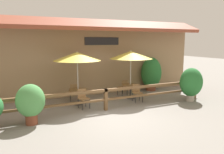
{
  "coord_description": "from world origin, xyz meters",
  "views": [
    {
      "loc": [
        -3.57,
        -7.45,
        2.97
      ],
      "look_at": [
        0.49,
        1.46,
        1.38
      ],
      "focal_mm": 35.0,
      "sensor_mm": 36.0,
      "label": 1
    }
  ],
  "objects_px": {
    "chair_middle_streetside": "(137,92)",
    "potted_plant_small_flowering": "(191,83)",
    "potted_plant_corner_fern": "(31,102)",
    "chair_near_streetside": "(83,97)",
    "potted_plant_tall_tropical": "(151,73)",
    "chair_middle_wallside": "(123,87)",
    "patio_umbrella_middle": "(131,55)",
    "dining_table_middle": "(130,87)",
    "dining_table_near": "(78,92)",
    "patio_umbrella_near": "(77,56)",
    "chair_near_wallside": "(74,91)"
  },
  "relations": [
    {
      "from": "dining_table_near",
      "to": "potted_plant_corner_fern",
      "type": "bearing_deg",
      "value": -141.37
    },
    {
      "from": "chair_middle_wallside",
      "to": "potted_plant_tall_tropical",
      "type": "relative_size",
      "value": 0.43
    },
    {
      "from": "chair_near_streetside",
      "to": "patio_umbrella_middle",
      "type": "height_order",
      "value": "patio_umbrella_middle"
    },
    {
      "from": "patio_umbrella_near",
      "to": "dining_table_near",
      "type": "bearing_deg",
      "value": 0.0
    },
    {
      "from": "chair_near_wallside",
      "to": "patio_umbrella_middle",
      "type": "height_order",
      "value": "patio_umbrella_middle"
    },
    {
      "from": "dining_table_middle",
      "to": "potted_plant_tall_tropical",
      "type": "xyz_separation_m",
      "value": [
        2.08,
        1.13,
        0.46
      ]
    },
    {
      "from": "patio_umbrella_near",
      "to": "potted_plant_small_flowering",
      "type": "relative_size",
      "value": 1.5
    },
    {
      "from": "chair_near_wallside",
      "to": "chair_middle_streetside",
      "type": "distance_m",
      "value": 3.18
    },
    {
      "from": "potted_plant_corner_fern",
      "to": "potted_plant_small_flowering",
      "type": "distance_m",
      "value": 7.58
    },
    {
      "from": "potted_plant_corner_fern",
      "to": "chair_near_streetside",
      "type": "bearing_deg",
      "value": 25.8
    },
    {
      "from": "chair_near_wallside",
      "to": "potted_plant_small_flowering",
      "type": "bearing_deg",
      "value": 166.48
    },
    {
      "from": "patio_umbrella_middle",
      "to": "patio_umbrella_near",
      "type": "bearing_deg",
      "value": 179.17
    },
    {
      "from": "dining_table_near",
      "to": "patio_umbrella_middle",
      "type": "distance_m",
      "value": 3.3
    },
    {
      "from": "chair_middle_streetside",
      "to": "chair_middle_wallside",
      "type": "height_order",
      "value": "same"
    },
    {
      "from": "chair_near_wallside",
      "to": "chair_middle_wallside",
      "type": "distance_m",
      "value": 2.78
    },
    {
      "from": "chair_near_streetside",
      "to": "dining_table_middle",
      "type": "xyz_separation_m",
      "value": [
        2.79,
        0.66,
        0.09
      ]
    },
    {
      "from": "patio_umbrella_middle",
      "to": "potted_plant_small_flowering",
      "type": "xyz_separation_m",
      "value": [
        2.5,
        -1.75,
        -1.35
      ]
    },
    {
      "from": "chair_middle_wallside",
      "to": "chair_near_streetside",
      "type": "bearing_deg",
      "value": 11.73
    },
    {
      "from": "chair_near_streetside",
      "to": "chair_middle_streetside",
      "type": "xyz_separation_m",
      "value": [
        2.79,
        -0.05,
        0.0
      ]
    },
    {
      "from": "chair_near_wallside",
      "to": "chair_middle_wallside",
      "type": "relative_size",
      "value": 1.0
    },
    {
      "from": "chair_middle_wallside",
      "to": "dining_table_near",
      "type": "bearing_deg",
      "value": -1.23
    },
    {
      "from": "patio_umbrella_near",
      "to": "chair_near_streetside",
      "type": "bearing_deg",
      "value": -87.33
    },
    {
      "from": "chair_middle_wallside",
      "to": "potted_plant_tall_tropical",
      "type": "xyz_separation_m",
      "value": [
        2.14,
        0.42,
        0.56
      ]
    },
    {
      "from": "chair_near_streetside",
      "to": "potted_plant_tall_tropical",
      "type": "height_order",
      "value": "potted_plant_tall_tropical"
    },
    {
      "from": "chair_middle_wallside",
      "to": "potted_plant_small_flowering",
      "type": "relative_size",
      "value": 0.52
    },
    {
      "from": "dining_table_near",
      "to": "potted_plant_tall_tropical",
      "type": "height_order",
      "value": "potted_plant_tall_tropical"
    },
    {
      "from": "chair_middle_streetside",
      "to": "potted_plant_tall_tropical",
      "type": "bearing_deg",
      "value": 47.24
    },
    {
      "from": "patio_umbrella_middle",
      "to": "dining_table_near",
      "type": "bearing_deg",
      "value": 179.17
    },
    {
      "from": "patio_umbrella_near",
      "to": "chair_middle_wallside",
      "type": "height_order",
      "value": "patio_umbrella_near"
    },
    {
      "from": "chair_near_wallside",
      "to": "chair_middle_wallside",
      "type": "bearing_deg",
      "value": -169.22
    },
    {
      "from": "chair_middle_streetside",
      "to": "potted_plant_small_flowering",
      "type": "xyz_separation_m",
      "value": [
        2.51,
        -1.04,
        0.45
      ]
    },
    {
      "from": "chair_near_streetside",
      "to": "chair_middle_wallside",
      "type": "xyz_separation_m",
      "value": [
        2.73,
        1.36,
        0.0
      ]
    },
    {
      "from": "potted_plant_tall_tropical",
      "to": "dining_table_middle",
      "type": "bearing_deg",
      "value": -151.52
    },
    {
      "from": "dining_table_near",
      "to": "potted_plant_small_flowering",
      "type": "distance_m",
      "value": 5.63
    },
    {
      "from": "potted_plant_small_flowering",
      "to": "patio_umbrella_middle",
      "type": "bearing_deg",
      "value": 145.01
    },
    {
      "from": "dining_table_middle",
      "to": "potted_plant_tall_tropical",
      "type": "height_order",
      "value": "potted_plant_tall_tropical"
    },
    {
      "from": "chair_middle_wallside",
      "to": "patio_umbrella_middle",
      "type": "bearing_deg",
      "value": 80.13
    },
    {
      "from": "chair_near_streetside",
      "to": "patio_umbrella_middle",
      "type": "relative_size",
      "value": 0.35
    },
    {
      "from": "patio_umbrella_near",
      "to": "patio_umbrella_middle",
      "type": "distance_m",
      "value": 2.83
    },
    {
      "from": "chair_middle_streetside",
      "to": "potted_plant_tall_tropical",
      "type": "distance_m",
      "value": 2.83
    },
    {
      "from": "chair_middle_streetside",
      "to": "potted_plant_corner_fern",
      "type": "relative_size",
      "value": 0.59
    },
    {
      "from": "patio_umbrella_near",
      "to": "chair_near_wallside",
      "type": "xyz_separation_m",
      "value": [
        -0.02,
        0.7,
        -1.8
      ]
    },
    {
      "from": "dining_table_middle",
      "to": "patio_umbrella_middle",
      "type": "bearing_deg",
      "value": 90.0
    },
    {
      "from": "patio_umbrella_middle",
      "to": "potted_plant_corner_fern",
      "type": "relative_size",
      "value": 1.7
    },
    {
      "from": "dining_table_middle",
      "to": "potted_plant_small_flowering",
      "type": "distance_m",
      "value": 3.07
    },
    {
      "from": "chair_near_streetside",
      "to": "chair_middle_streetside",
      "type": "bearing_deg",
      "value": -12.4
    },
    {
      "from": "chair_near_streetside",
      "to": "potted_plant_small_flowering",
      "type": "xyz_separation_m",
      "value": [
        5.29,
        -1.09,
        0.45
      ]
    },
    {
      "from": "potted_plant_corner_fern",
      "to": "chair_middle_streetside",
      "type": "bearing_deg",
      "value": 11.78
    },
    {
      "from": "dining_table_middle",
      "to": "chair_middle_streetside",
      "type": "bearing_deg",
      "value": -90.7
    },
    {
      "from": "patio_umbrella_near",
      "to": "chair_middle_wallside",
      "type": "xyz_separation_m",
      "value": [
        2.77,
        0.66,
        -1.8
      ]
    }
  ]
}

